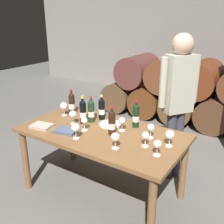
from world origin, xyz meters
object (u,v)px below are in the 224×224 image
(leather_ledger, at_px, (42,126))
(wine_glass_6, at_px, (151,128))
(wine_bottle_5, at_px, (102,109))
(dining_table, at_px, (102,139))
(wine_bottle_3, at_px, (72,103))
(wine_bottle_4, at_px, (112,123))
(wine_glass_5, at_px, (64,106))
(tasting_notebook, at_px, (66,131))
(wine_glass_1, at_px, (73,115))
(serving_plate, at_px, (110,124))
(wine_glass_7, at_px, (84,121))
(wine_glass_8, at_px, (76,128))
(sommelier_presenting, at_px, (178,95))
(wine_glass_4, at_px, (170,135))
(wine_bottle_1, at_px, (83,112))
(wine_glass_3, at_px, (122,121))
(wine_glass_9, at_px, (115,137))
(wine_glass_0, at_px, (157,145))
(wine_glass_2, at_px, (146,136))
(wine_bottle_2, at_px, (136,115))
(wine_bottle_0, at_px, (91,111))

(leather_ledger, bearing_deg, wine_glass_6, 9.65)
(wine_bottle_5, bearing_deg, dining_table, -55.45)
(wine_bottle_3, bearing_deg, wine_bottle_4, -17.48)
(wine_glass_5, bearing_deg, tasting_notebook, -44.90)
(wine_glass_1, bearing_deg, serving_plate, 29.69)
(wine_glass_5, height_order, wine_glass_7, wine_glass_5)
(wine_bottle_5, distance_m, wine_glass_7, 0.36)
(wine_bottle_3, relative_size, wine_glass_8, 1.95)
(serving_plate, bearing_deg, sommelier_presenting, 45.87)
(wine_glass_6, bearing_deg, wine_glass_1, -170.33)
(wine_glass_4, relative_size, wine_glass_5, 0.98)
(wine_bottle_1, xyz_separation_m, wine_glass_6, (0.78, 0.06, -0.03))
(wine_glass_1, bearing_deg, wine_glass_3, 14.54)
(wine_glass_8, xyz_separation_m, serving_plate, (0.09, 0.46, -0.10))
(wine_glass_3, distance_m, wine_glass_9, 0.39)
(wine_glass_0, relative_size, serving_plate, 0.61)
(dining_table, relative_size, wine_bottle_5, 5.96)
(wine_glass_2, xyz_separation_m, wine_glass_4, (0.18, 0.12, 0.01))
(tasting_notebook, xyz_separation_m, sommelier_presenting, (0.82, 0.96, 0.27))
(wine_glass_0, bearing_deg, wine_glass_9, -166.33)
(wine_glass_7, bearing_deg, leather_ledger, -156.67)
(tasting_notebook, bearing_deg, wine_bottle_5, 66.99)
(dining_table, xyz_separation_m, wine_glass_6, (0.49, 0.14, 0.20))
(wine_bottle_5, height_order, wine_glass_5, wine_bottle_5)
(wine_bottle_3, relative_size, wine_bottle_4, 1.04)
(wine_glass_4, distance_m, wine_glass_6, 0.23)
(wine_bottle_4, distance_m, leather_ledger, 0.78)
(wine_glass_2, relative_size, leather_ledger, 0.67)
(wine_bottle_2, height_order, sommelier_presenting, sommelier_presenting)
(serving_plate, bearing_deg, wine_glass_1, -150.31)
(wine_glass_9, relative_size, tasting_notebook, 0.70)
(wine_bottle_3, bearing_deg, wine_glass_1, -46.90)
(wine_bottle_5, xyz_separation_m, wine_glass_3, (0.37, -0.16, -0.02))
(wine_glass_2, xyz_separation_m, serving_plate, (-0.54, 0.24, -0.10))
(wine_glass_3, relative_size, wine_glass_8, 0.94)
(wine_bottle_1, bearing_deg, wine_bottle_0, 56.86)
(wine_bottle_3, height_order, wine_glass_3, wine_bottle_3)
(wine_bottle_4, relative_size, serving_plate, 1.23)
(wine_glass_0, distance_m, wine_glass_8, 0.80)
(wine_bottle_3, height_order, sommelier_presenting, sommelier_presenting)
(dining_table, relative_size, sommelier_presenting, 0.99)
(wine_glass_3, bearing_deg, wine_glass_5, -179.93)
(wine_glass_3, xyz_separation_m, sommelier_presenting, (0.35, 0.62, 0.18))
(wine_glass_2, bearing_deg, wine_bottle_1, 171.44)
(wine_bottle_2, height_order, wine_bottle_3, wine_bottle_3)
(wine_glass_5, bearing_deg, wine_bottle_4, -9.55)
(wine_glass_1, xyz_separation_m, wine_glass_3, (0.54, 0.14, -0.01))
(wine_bottle_3, bearing_deg, dining_table, -21.03)
(wine_glass_2, relative_size, wine_glass_6, 1.00)
(wine_bottle_0, height_order, wine_glass_1, wine_bottle_0)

